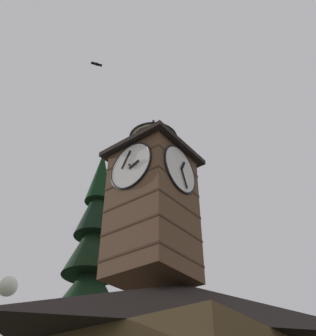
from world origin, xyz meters
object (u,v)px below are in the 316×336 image
object	(u,v)px
moon	(7,286)
flying_bird_high	(96,64)
clock_tower	(153,197)
pine_tree_behind	(86,312)

from	to	relation	value
moon	flying_bird_high	bearing A→B (deg)	63.36
clock_tower	moon	bearing A→B (deg)	-109.54
pine_tree_behind	moon	xyz separation A→B (m)	(-7.65, -21.79, 8.14)
pine_tree_behind	flying_bird_high	xyz separation A→B (m)	(5.88, 5.18, 11.53)
clock_tower	moon	world-z (taller)	moon
pine_tree_behind	moon	size ratio (longest dim) A/B	8.43
clock_tower	moon	xyz separation A→B (m)	(-10.08, -28.39, 4.32)
flying_bird_high	moon	bearing A→B (deg)	-116.64
clock_tower	pine_tree_behind	bearing A→B (deg)	-110.18
pine_tree_behind	moon	world-z (taller)	pine_tree_behind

